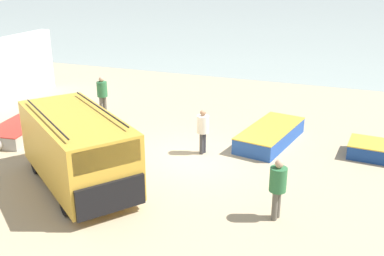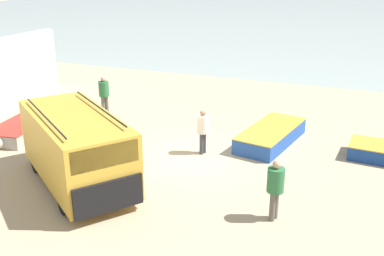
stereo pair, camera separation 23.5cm
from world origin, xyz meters
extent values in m
plane|color=tan|center=(0.00, 0.00, 0.00)|extent=(200.00, 200.00, 0.00)
cube|color=#99A89E|center=(0.00, 52.00, 0.00)|extent=(120.00, 80.00, 0.01)
cube|color=gold|center=(-2.53, -3.21, 1.28)|extent=(5.36, 4.75, 2.00)
cube|color=black|center=(-0.45, -4.76, 0.73)|extent=(1.26, 1.64, 0.90)
cube|color=#1E232D|center=(-0.51, -4.71, 1.88)|extent=(1.17, 1.55, 0.64)
cylinder|color=black|center=(-0.70, -3.40, 0.33)|extent=(0.65, 0.57, 0.65)
cylinder|color=black|center=(-1.82, -4.91, 0.33)|extent=(0.65, 0.57, 0.65)
cylinder|color=black|center=(-3.23, -1.52, 0.33)|extent=(0.65, 0.57, 0.65)
cylinder|color=black|center=(-4.35, -3.03, 0.33)|extent=(0.65, 0.57, 0.65)
cylinder|color=black|center=(-2.03, -2.54, 2.40)|extent=(3.38, 2.53, 0.05)
cylinder|color=black|center=(-3.03, -3.88, 2.40)|extent=(3.38, 2.53, 0.05)
cube|color=#234CA3|center=(2.40, 2.45, 0.29)|extent=(2.17, 3.89, 0.59)
cone|color=#234CA3|center=(2.82, 4.65, 0.29)|extent=(0.70, 0.90, 0.56)
cube|color=gold|center=(2.40, 2.45, 0.52)|extent=(1.41, 0.45, 0.05)
cube|color=gold|center=(2.40, 2.45, 0.61)|extent=(2.19, 3.93, 0.04)
cube|color=#ADA89E|center=(-7.24, -0.17, 0.25)|extent=(2.03, 3.80, 0.51)
cube|color=#B22D23|center=(-7.24, -0.17, 0.44)|extent=(1.45, 0.39, 0.05)
cube|color=#B22D23|center=(-7.24, -0.17, 0.53)|extent=(2.05, 3.84, 0.04)
cylinder|color=#38383D|center=(0.31, 0.60, 0.41)|extent=(0.15, 0.15, 0.82)
cylinder|color=#38383D|center=(0.27, 0.43, 0.41)|extent=(0.15, 0.15, 0.82)
cylinder|color=silver|center=(0.29, 0.52, 1.14)|extent=(0.44, 0.44, 0.65)
sphere|color=#8C664C|center=(0.29, 0.52, 1.57)|extent=(0.22, 0.22, 0.22)
cylinder|color=#5B564C|center=(3.65, -3.13, 0.43)|extent=(0.16, 0.16, 0.86)
cylinder|color=#5B564C|center=(3.70, -2.96, 0.43)|extent=(0.16, 0.16, 0.86)
cylinder|color=#2D6B3D|center=(3.68, -3.05, 1.19)|extent=(0.46, 0.46, 0.68)
sphere|color=tan|center=(3.68, -3.05, 1.65)|extent=(0.23, 0.23, 0.23)
cylinder|color=#5B564C|center=(-5.59, 3.09, 0.43)|extent=(0.16, 0.16, 0.87)
cylinder|color=#5B564C|center=(-5.49, 3.24, 0.43)|extent=(0.16, 0.16, 0.87)
cylinder|color=#2D6B3D|center=(-5.54, 3.16, 1.21)|extent=(0.47, 0.47, 0.69)
sphere|color=tan|center=(-5.54, 3.16, 1.67)|extent=(0.24, 0.24, 0.24)
camera|label=1|loc=(5.35, -13.92, 6.61)|focal=42.00mm
camera|label=2|loc=(5.56, -13.84, 6.61)|focal=42.00mm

